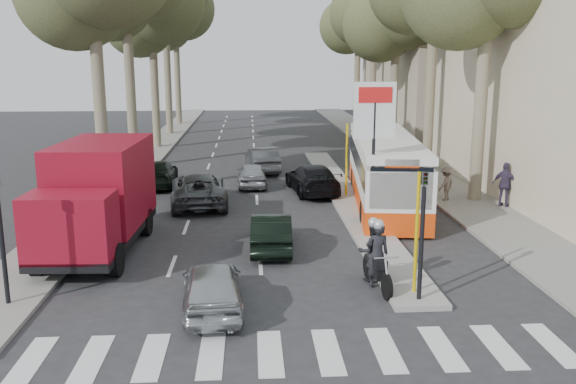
{
  "coord_description": "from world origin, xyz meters",
  "views": [
    {
      "loc": [
        -1.18,
        -16.46,
        6.44
      ],
      "look_at": [
        0.19,
        5.35,
        1.6
      ],
      "focal_mm": 38.0,
      "sensor_mm": 36.0,
      "label": 1
    }
  ],
  "objects_px": {
    "city_bus": "(384,168)",
    "motorcycle": "(375,255)",
    "silver_hatchback": "(212,286)",
    "dark_hatchback": "(271,232)",
    "red_truck": "(98,195)"
  },
  "relations": [
    {
      "from": "silver_hatchback",
      "to": "dark_hatchback",
      "type": "xyz_separation_m",
      "value": [
        1.71,
        5.02,
        -0.01
      ]
    },
    {
      "from": "dark_hatchback",
      "to": "city_bus",
      "type": "distance_m",
      "value": 8.41
    },
    {
      "from": "dark_hatchback",
      "to": "city_bus",
      "type": "xyz_separation_m",
      "value": [
        5.3,
        6.46,
        0.97
      ]
    },
    {
      "from": "silver_hatchback",
      "to": "red_truck",
      "type": "xyz_separation_m",
      "value": [
        -4.08,
        5.27,
        1.28
      ]
    },
    {
      "from": "red_truck",
      "to": "motorcycle",
      "type": "height_order",
      "value": "red_truck"
    },
    {
      "from": "silver_hatchback",
      "to": "red_truck",
      "type": "relative_size",
      "value": 0.55
    },
    {
      "from": "city_bus",
      "to": "silver_hatchback",
      "type": "bearing_deg",
      "value": -114.73
    },
    {
      "from": "silver_hatchback",
      "to": "motorcycle",
      "type": "xyz_separation_m",
      "value": [
        4.55,
        1.48,
        0.28
      ]
    },
    {
      "from": "city_bus",
      "to": "motorcycle",
      "type": "relative_size",
      "value": 4.93
    },
    {
      "from": "silver_hatchback",
      "to": "city_bus",
      "type": "height_order",
      "value": "city_bus"
    },
    {
      "from": "dark_hatchback",
      "to": "motorcycle",
      "type": "xyz_separation_m",
      "value": [
        2.85,
        -3.54,
        0.29
      ]
    },
    {
      "from": "red_truck",
      "to": "city_bus",
      "type": "xyz_separation_m",
      "value": [
        11.09,
        6.22,
        -0.32
      ]
    },
    {
      "from": "city_bus",
      "to": "motorcycle",
      "type": "height_order",
      "value": "city_bus"
    },
    {
      "from": "silver_hatchback",
      "to": "dark_hatchback",
      "type": "bearing_deg",
      "value": -113.15
    },
    {
      "from": "motorcycle",
      "to": "city_bus",
      "type": "bearing_deg",
      "value": 69.67
    }
  ]
}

